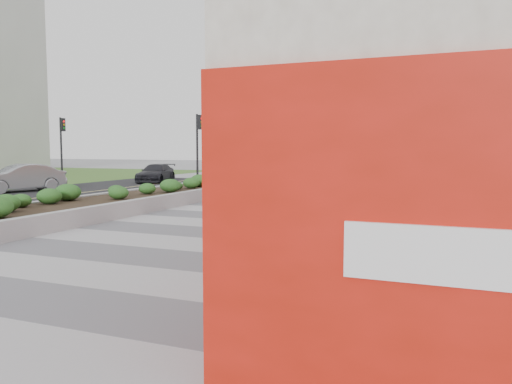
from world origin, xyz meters
TOP-DOWN VIEW (x-y plane):
  - ground at (0.00, 0.00)m, footprint 160.00×160.00m
  - walkway at (0.00, 3.00)m, footprint 8.00×36.00m
  - building at (6.98, 8.98)m, footprint 6.04×24.08m
  - planter at (-5.50, 7.00)m, footprint 3.00×18.00m
  - traffic_signal_near at (-7.23, 17.50)m, footprint 0.33×0.28m
  - traffic_signal_far at (-16.43, 17.00)m, footprint 0.33×0.28m
  - distant_bldg_north_l at (-5.00, 55.00)m, footprint 16.00×12.00m
  - manhole_cover at (0.50, 3.00)m, footprint 0.44×0.44m
  - skateboarder at (-0.88, 8.43)m, footprint 0.48×0.72m
  - car_silver at (-15.50, 12.89)m, footprint 3.00×4.75m
  - car_dark at (-12.99, 22.00)m, footprint 2.71×4.56m

SIDE VIEW (x-z plane):
  - ground at x=0.00m, z-range 0.00..0.00m
  - manhole_cover at x=0.50m, z-range 0.00..0.01m
  - walkway at x=0.00m, z-range 0.00..0.01m
  - planter at x=-5.50m, z-range -0.03..0.87m
  - car_dark at x=-12.99m, z-range 0.00..1.24m
  - skateboarder at x=-0.88m, z-range 0.01..1.36m
  - car_silver at x=-15.50m, z-range 0.00..1.48m
  - traffic_signal_near at x=-7.23m, z-range 0.66..4.86m
  - traffic_signal_far at x=-16.43m, z-range 0.66..4.86m
  - building at x=6.98m, z-range -0.02..7.98m
  - distant_bldg_north_l at x=-5.00m, z-range 0.00..20.00m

